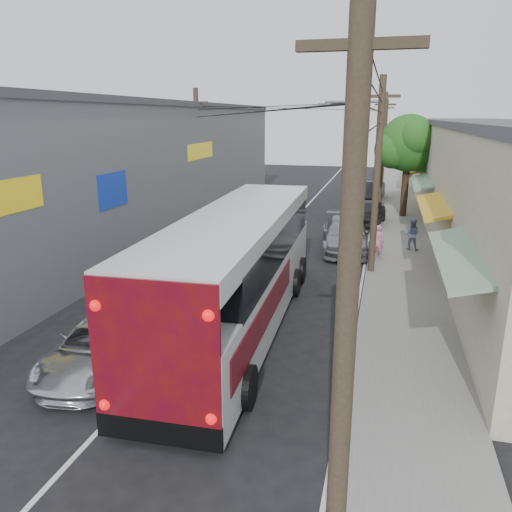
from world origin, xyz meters
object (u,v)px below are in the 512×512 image
at_px(pedestrian_far, 412,234).
at_px(pedestrian_near, 378,241).
at_px(parked_suv, 345,235).
at_px(coach_bus, 240,268).
at_px(jeepney, 101,346).
at_px(parked_car_far, 372,191).
at_px(parked_car_mid, 367,213).

bearing_deg(pedestrian_far, pedestrian_near, 63.71).
distance_m(parked_suv, pedestrian_far, 3.22).
relative_size(coach_bus, parked_suv, 2.37).
relative_size(coach_bus, jeepney, 2.76).
xyz_separation_m(jeepney, parked_suv, (5.20, 13.84, 0.14)).
distance_m(jeepney, parked_car_far, 30.59).
relative_size(parked_car_mid, pedestrian_far, 2.95).
distance_m(coach_bus, pedestrian_far, 12.15).
height_order(coach_bus, parked_suv, coach_bus).
xyz_separation_m(coach_bus, pedestrian_near, (4.05, 8.75, -1.00)).
height_order(parked_suv, parked_car_far, parked_suv).
relative_size(parked_suv, parked_car_mid, 1.19).
relative_size(coach_bus, pedestrian_far, 8.30).
xyz_separation_m(parked_car_far, pedestrian_near, (0.80, -17.62, 0.20)).
height_order(jeepney, parked_suv, parked_suv).
height_order(pedestrian_near, pedestrian_far, pedestrian_near).
distance_m(parked_car_far, pedestrian_far, 15.83).
height_order(jeepney, parked_car_mid, parked_car_mid).
bearing_deg(parked_car_mid, jeepney, -99.08).
height_order(coach_bus, pedestrian_far, coach_bus).
relative_size(parked_suv, pedestrian_near, 3.46).
bearing_deg(parked_suv, parked_car_far, 80.26).
distance_m(coach_bus, parked_car_far, 26.59).
distance_m(parked_suv, parked_car_mid, 6.19).
height_order(parked_car_mid, pedestrian_near, pedestrian_near).
bearing_deg(jeepney, pedestrian_near, 53.84).
xyz_separation_m(parked_suv, parked_car_mid, (0.80, 6.14, -0.01)).
distance_m(parked_car_far, pedestrian_near, 17.64).
bearing_deg(jeepney, pedestrian_far, 52.33).
distance_m(jeepney, parked_suv, 14.79).
bearing_deg(parked_suv, parked_car_mid, 75.66).
bearing_deg(parked_car_mid, coach_bus, -93.62).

